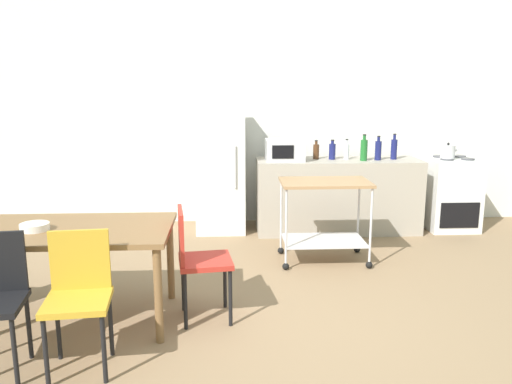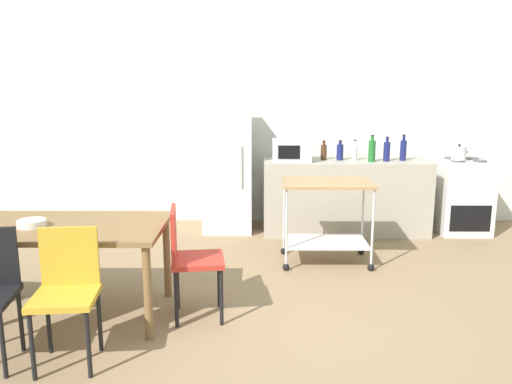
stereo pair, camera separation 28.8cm
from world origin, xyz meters
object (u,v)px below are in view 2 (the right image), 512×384
object	(u,v)px
stove_oven	(462,196)
bottle_sesame_oil	(387,151)
kitchen_cart	(327,208)
microwave	(291,150)
bottle_soy_sauce	(340,152)
bottle_wine	(355,152)
fruit_bowl	(32,223)
dining_table	(68,235)
bottle_vinegar	(372,150)
bottle_soda	(324,152)
chair_red	(189,255)
kettle	(459,153)
bottle_hot_sauce	(403,150)
refrigerator	(228,169)
chair_mustard	(67,287)

from	to	relation	value
stove_oven	bottle_sesame_oil	bearing A→B (deg)	-175.38
kitchen_cart	microwave	xyz separation A→B (m)	(-0.30, 1.07, 0.46)
bottle_soy_sauce	bottle_wine	distance (m)	0.18
fruit_bowl	kitchen_cart	bearing A→B (deg)	28.75
dining_table	bottle_wine	distance (m)	3.60
microwave	bottle_wine	size ratio (longest dim) A/B	1.85
fruit_bowl	bottle_vinegar	bearing A→B (deg)	37.47
microwave	bottle_sesame_oil	distance (m)	1.14
bottle_sesame_oil	bottle_soda	bearing A→B (deg)	170.04
stove_oven	chair_red	bearing A→B (deg)	-141.30
kettle	microwave	bearing A→B (deg)	179.44
bottle_hot_sauce	stove_oven	bearing A→B (deg)	1.67
chair_red	refrigerator	size ratio (longest dim) A/B	0.57
refrigerator	kitchen_cart	bearing A→B (deg)	-48.68
stove_oven	kettle	size ratio (longest dim) A/B	3.84
dining_table	chair_mustard	distance (m)	0.73
chair_mustard	kitchen_cart	xyz separation A→B (m)	(1.94, 1.95, 0.05)
chair_mustard	kettle	size ratio (longest dim) A/B	3.71
chair_mustard	bottle_hot_sauce	world-z (taller)	bottle_hot_sauce
refrigerator	bottle_soda	xyz separation A→B (m)	(1.18, -0.03, 0.22)
microwave	bottle_soy_sauce	bearing A→B (deg)	8.34
bottle_soda	bottle_soy_sauce	bearing A→B (deg)	-12.38
chair_red	bottle_wine	size ratio (longest dim) A/B	3.57
bottle_wine	fruit_bowl	distance (m)	3.81
kitchen_cart	dining_table	bearing A→B (deg)	-149.62
chair_mustard	refrigerator	distance (m)	3.30
microwave	bottle_vinegar	distance (m)	0.96
bottle_vinegar	stove_oven	bearing A→B (deg)	5.76
chair_mustard	bottle_sesame_oil	world-z (taller)	bottle_sesame_oil
bottle_wine	bottle_sesame_oil	distance (m)	0.38
refrigerator	kettle	bearing A→B (deg)	-3.70
refrigerator	fruit_bowl	size ratio (longest dim) A/B	7.31
stove_oven	microwave	world-z (taller)	microwave
dining_table	microwave	xyz separation A→B (m)	(1.87, 2.34, 0.36)
chair_mustard	stove_oven	distance (m)	4.87
chair_red	stove_oven	xyz separation A→B (m)	(3.05, 2.44, -0.07)
dining_table	refrigerator	distance (m)	2.73
refrigerator	bottle_hot_sauce	xyz separation A→B (m)	(2.13, -0.10, 0.26)
stove_oven	kitchen_cart	distance (m)	2.15
chair_mustard	bottle_vinegar	size ratio (longest dim) A/B	2.79
kitchen_cart	chair_red	bearing A→B (deg)	-133.49
bottle_soda	bottle_sesame_oil	world-z (taller)	bottle_sesame_oil
chair_mustard	kettle	distance (m)	4.74
dining_table	fruit_bowl	world-z (taller)	fruit_bowl
dining_table	bottle_soda	xyz separation A→B (m)	(2.27, 2.47, 0.33)
kitchen_cart	bottle_hot_sauce	distance (m)	1.61
chair_red	bottle_vinegar	world-z (taller)	bottle_vinegar
bottle_hot_sauce	kettle	bearing A→B (deg)	-6.72
microwave	bottle_soy_sauce	size ratio (longest dim) A/B	1.90
dining_table	chair_mustard	bearing A→B (deg)	-71.36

